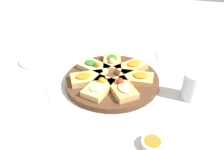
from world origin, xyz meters
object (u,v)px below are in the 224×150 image
at_px(dipping_bowl, 152,143).
at_px(napkin_stack, 168,55).
at_px(water_glass, 192,86).
at_px(plate_right, 41,58).
at_px(serving_board, 112,80).
at_px(plate_left, 21,104).

bearing_deg(dipping_bowl, napkin_stack, 0.46).
relative_size(water_glass, dipping_bowl, 1.62).
distance_m(plate_right, water_glass, 0.74).
bearing_deg(dipping_bowl, water_glass, -21.03).
distance_m(water_glass, napkin_stack, 0.35).
height_order(serving_board, dipping_bowl, same).
height_order(plate_right, water_glass, water_glass).
distance_m(serving_board, dipping_bowl, 0.36).
height_order(serving_board, plate_right, serving_board).
height_order(napkin_stack, dipping_bowl, dipping_bowl).
distance_m(plate_left, dipping_bowl, 0.50).
bearing_deg(napkin_stack, plate_right, 110.64).
bearing_deg(plate_right, serving_board, -102.04).
bearing_deg(plate_right, dipping_bowl, -121.24).
bearing_deg(serving_board, dipping_bowl, -143.34).
relative_size(plate_left, water_glass, 2.15).
bearing_deg(plate_left, plate_right, 19.67).
distance_m(plate_left, plate_right, 0.35).
xyz_separation_m(plate_left, dipping_bowl, (-0.04, -0.50, 0.01)).
xyz_separation_m(serving_board, water_glass, (-0.01, -0.32, 0.04)).
xyz_separation_m(napkin_stack, dipping_bowl, (-0.61, -0.00, 0.01)).
height_order(serving_board, water_glass, water_glass).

